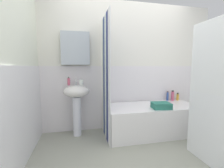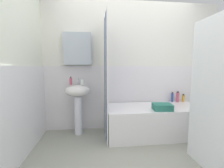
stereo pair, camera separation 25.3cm
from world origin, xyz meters
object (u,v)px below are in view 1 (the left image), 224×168
(bathtub, at_px, (151,119))
(toothbrush_cup, at_px, (81,83))
(sink, at_px, (77,99))
(soap_dispenser, at_px, (69,82))
(shampoo_bottle, at_px, (178,97))
(towel_folded, at_px, (161,106))
(body_wash_bottle, at_px, (173,96))
(conditioner_bottle, at_px, (168,96))

(bathtub, bearing_deg, toothbrush_cup, 172.03)
(sink, distance_m, soap_dispenser, 0.33)
(soap_dispenser, xyz_separation_m, shampoo_bottle, (2.14, 0.04, -0.36))
(bathtub, xyz_separation_m, towel_folded, (0.06, -0.22, 0.30))
(towel_folded, bearing_deg, sink, 163.85)
(soap_dispenser, xyz_separation_m, body_wash_bottle, (2.02, 0.03, -0.34))
(soap_dispenser, xyz_separation_m, toothbrush_cup, (0.21, -0.07, -0.01))
(toothbrush_cup, relative_size, shampoo_bottle, 0.64)
(bathtub, bearing_deg, sink, 172.24)
(bathtub, height_order, conditioner_bottle, conditioner_bottle)
(conditioner_bottle, height_order, towel_folded, conditioner_bottle)
(body_wash_bottle, bearing_deg, sink, -177.16)
(sink, distance_m, bathtub, 1.37)
(toothbrush_cup, relative_size, towel_folded, 0.34)
(sink, bearing_deg, shampoo_bottle, 2.96)
(toothbrush_cup, xyz_separation_m, bathtub, (1.22, -0.17, -0.67))
(soap_dispenser, xyz_separation_m, conditioner_bottle, (1.93, 0.07, -0.34))
(toothbrush_cup, bearing_deg, towel_folded, -16.87)
(toothbrush_cup, height_order, towel_folded, toothbrush_cup)
(toothbrush_cup, xyz_separation_m, conditioner_bottle, (1.72, 0.14, -0.33))
(sink, distance_m, conditioner_bottle, 1.81)
(soap_dispenser, distance_m, bathtub, 1.60)
(body_wash_bottle, bearing_deg, shampoo_bottle, 4.86)
(shampoo_bottle, height_order, body_wash_bottle, body_wash_bottle)
(soap_dispenser, distance_m, conditioner_bottle, 1.96)
(conditioner_bottle, relative_size, towel_folded, 0.66)
(soap_dispenser, bearing_deg, toothbrush_cup, -18.75)
(shampoo_bottle, height_order, towel_folded, shampoo_bottle)
(sink, relative_size, body_wash_bottle, 4.17)
(bathtub, relative_size, body_wash_bottle, 7.78)
(sink, bearing_deg, soap_dispenser, 152.82)
(sink, height_order, toothbrush_cup, toothbrush_cup)
(shampoo_bottle, relative_size, towel_folded, 0.53)
(shampoo_bottle, xyz_separation_m, body_wash_bottle, (-0.12, -0.01, 0.03))
(soap_dispenser, relative_size, toothbrush_cup, 1.47)
(soap_dispenser, height_order, toothbrush_cup, soap_dispenser)
(body_wash_bottle, bearing_deg, conditioner_bottle, 157.89)
(soap_dispenser, bearing_deg, sink, -27.18)
(towel_folded, bearing_deg, conditioner_bottle, 49.81)
(body_wash_bottle, relative_size, conditioner_bottle, 1.10)
(bathtub, relative_size, shampoo_bottle, 10.60)
(soap_dispenser, distance_m, toothbrush_cup, 0.22)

